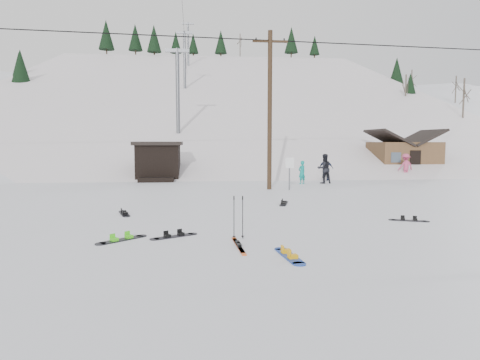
{
  "coord_description": "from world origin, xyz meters",
  "views": [
    {
      "loc": [
        -2.0,
        -10.44,
        2.81
      ],
      "look_at": [
        -0.57,
        4.82,
        1.4
      ],
      "focal_mm": 32.0,
      "sensor_mm": 36.0,
      "label": 1
    }
  ],
  "objects": [
    {
      "name": "ground",
      "position": [
        0.0,
        0.0,
        0.0
      ],
      "size": [
        200.0,
        200.0,
        0.0
      ],
      "primitive_type": "plane",
      "color": "silver",
      "rests_on": "ground"
    },
    {
      "name": "lift_hut",
      "position": [
        -5.0,
        20.94,
        1.36
      ],
      "size": [
        3.4,
        4.1,
        2.75
      ],
      "color": "black",
      "rests_on": "ground"
    },
    {
      "name": "board_scatter_c",
      "position": [
        -4.23,
        1.72,
        0.03
      ],
      "size": [
        1.28,
        1.19,
        0.11
      ],
      "rotation": [
        0.0,
        0.0,
        0.74
      ],
      "color": "black",
      "rests_on": "ground"
    },
    {
      "name": "skier_teal",
      "position": [
        4.6,
        16.78,
        0.76
      ],
      "size": [
        0.66,
        0.6,
        1.52
      ],
      "primitive_type": "imported",
      "rotation": [
        0.0,
        0.0,
        3.68
      ],
      "color": "#0D867D",
      "rests_on": "ground"
    },
    {
      "name": "lift_tower_far",
      "position": [
        -4.0,
        70.0,
        20.86
      ],
      "size": [
        2.2,
        0.36,
        8.0
      ],
      "color": "#595B60",
      "rests_on": "ski_slope"
    },
    {
      "name": "ski_slope",
      "position": [
        0.0,
        55.0,
        -12.0
      ],
      "size": [
        60.0,
        85.24,
        65.97
      ],
      "primitive_type": "cube",
      "rotation": [
        0.31,
        0.0,
        0.0
      ],
      "color": "silver",
      "rests_on": "ground"
    },
    {
      "name": "hero_snowboard",
      "position": [
        0.15,
        -0.42,
        0.03
      ],
      "size": [
        0.49,
        1.68,
        0.12
      ],
      "rotation": [
        0.0,
        0.0,
        1.7
      ],
      "color": "#1A40AD",
      "rests_on": "ground"
    },
    {
      "name": "board_scatter_b",
      "position": [
        -4.92,
        6.15,
        0.03
      ],
      "size": [
        0.65,
        1.47,
        0.11
      ],
      "rotation": [
        0.0,
        0.0,
        1.87
      ],
      "color": "black",
      "rests_on": "ground"
    },
    {
      "name": "cabin",
      "position": [
        15.0,
        24.0,
        1.48
      ],
      "size": [
        5.39,
        4.4,
        3.77
      ],
      "color": "brown",
      "rests_on": "ground"
    },
    {
      "name": "skier_pink",
      "position": [
        13.48,
        20.51,
        0.92
      ],
      "size": [
        1.3,
        0.89,
        1.84
      ],
      "primitive_type": "imported",
      "rotation": [
        0.0,
        0.0,
        3.33
      ],
      "color": "#B84167",
      "rests_on": "ground"
    },
    {
      "name": "hero_skis",
      "position": [
        -0.99,
        0.73,
        0.03
      ],
      "size": [
        0.24,
        1.96,
        0.1
      ],
      "rotation": [
        0.0,
        0.0,
        0.06
      ],
      "color": "#DE4E16",
      "rests_on": "ground"
    },
    {
      "name": "trail_sign",
      "position": [
        3.1,
        13.58,
        1.27
      ],
      "size": [
        0.5,
        0.09,
        1.85
      ],
      "color": "#595B60",
      "rests_on": "ground"
    },
    {
      "name": "ski_poles",
      "position": [
        -0.91,
        1.65,
        0.63
      ],
      "size": [
        0.34,
        0.09,
        1.23
      ],
      "color": "black",
      "rests_on": "ground"
    },
    {
      "name": "skier_dark",
      "position": [
        6.16,
        17.04,
        0.97
      ],
      "size": [
        1.05,
        0.87,
        1.95
      ],
      "primitive_type": "imported",
      "rotation": [
        0.0,
        0.0,
        3.29
      ],
      "color": "black",
      "rests_on": "ground"
    },
    {
      "name": "lift_tower_mid",
      "position": [
        -4.0,
        50.0,
        14.36
      ],
      "size": [
        2.2,
        0.36,
        8.0
      ],
      "color": "#595B60",
      "rests_on": "ski_slope"
    },
    {
      "name": "board_scatter_f",
      "position": [
        1.71,
        8.19,
        0.03
      ],
      "size": [
        0.65,
        1.5,
        0.11
      ],
      "rotation": [
        0.0,
        0.0,
        1.29
      ],
      "color": "black",
      "rests_on": "ground"
    },
    {
      "name": "lift_tower_near",
      "position": [
        -4.0,
        30.0,
        7.86
      ],
      "size": [
        2.2,
        0.36,
        8.0
      ],
      "color": "#595B60",
      "rests_on": "ski_slope"
    },
    {
      "name": "ridge_right",
      "position": [
        38.0,
        50.0,
        -11.0
      ],
      "size": [
        45.66,
        93.98,
        54.59
      ],
      "primitive_type": "cube",
      "rotation": [
        0.21,
        -0.05,
        -0.12
      ],
      "color": "silver",
      "rests_on": "ground"
    },
    {
      "name": "utility_pole",
      "position": [
        2.0,
        14.0,
        4.68
      ],
      "size": [
        2.0,
        0.26,
        9.0
      ],
      "color": "#3A2819",
      "rests_on": "ground"
    },
    {
      "name": "board_scatter_a",
      "position": [
        -2.78,
        2.01,
        0.03
      ],
      "size": [
        1.35,
        0.88,
        0.11
      ],
      "rotation": [
        0.0,
        0.0,
        0.51
      ],
      "color": "black",
      "rests_on": "ground"
    },
    {
      "name": "skier_navy",
      "position": [
        6.88,
        19.06,
        0.86
      ],
      "size": [
        1.09,
        0.81,
        1.72
      ],
      "primitive_type": "imported",
      "rotation": [
        0.0,
        0.0,
        2.69
      ],
      "color": "#161E37",
      "rests_on": "ground"
    },
    {
      "name": "board_scatter_d",
      "position": [
        5.3,
        3.77,
        0.02
      ],
      "size": [
        1.3,
        0.66,
        0.1
      ],
      "rotation": [
        0.0,
        0.0,
        -0.37
      ],
      "color": "black",
      "rests_on": "ground"
    },
    {
      "name": "treeline_crest",
      "position": [
        0.0,
        86.0,
        0.0
      ],
      "size": [
        50.0,
        6.0,
        10.0
      ],
      "primitive_type": null,
      "color": "black",
      "rests_on": "ski_slope"
    }
  ]
}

